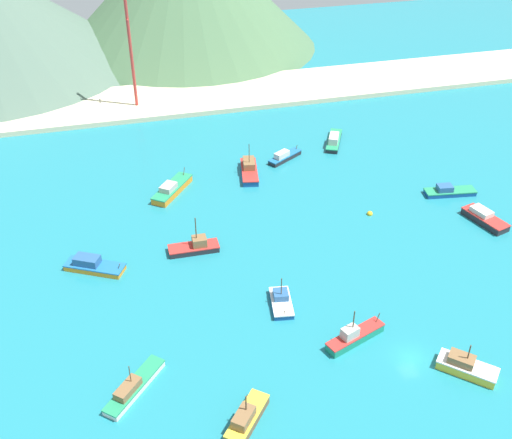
{
  "coord_description": "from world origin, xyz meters",
  "views": [
    {
      "loc": [
        -35.3,
        -51.68,
        61.79
      ],
      "look_at": [
        -12.45,
        34.86,
        2.15
      ],
      "focal_mm": 43.38,
      "sensor_mm": 36.0,
      "label": 1
    }
  ],
  "objects": [
    {
      "name": "ground",
      "position": [
        0.0,
        30.0,
        -0.25
      ],
      "size": [
        260.0,
        280.0,
        0.5
      ],
      "color": "teal"
    },
    {
      "name": "fishing_boat_0",
      "position": [
        26.39,
        37.01,
        0.67
      ],
      "size": [
        10.04,
        4.2,
        2.02
      ],
      "color": "#14478C",
      "rests_on": "ground"
    },
    {
      "name": "fishing_boat_1",
      "position": [
        -40.63,
        30.65,
        0.86
      ],
      "size": [
        9.98,
        7.32,
        2.35
      ],
      "color": "orange",
      "rests_on": "ground"
    },
    {
      "name": "fishing_boat_2",
      "position": [
        -8.7,
        54.41,
        1.0
      ],
      "size": [
        4.91,
        10.38,
        6.72
      ],
      "color": "#14478C",
      "rests_on": "ground"
    },
    {
      "name": "fishing_boat_3",
      "position": [
        -0.09,
        58.43,
        0.78
      ],
      "size": [
        8.32,
        6.3,
        2.14
      ],
      "color": "#232328",
      "rests_on": "ground"
    },
    {
      "name": "fishing_boat_4",
      "position": [
        -6.28,
        4.92,
        0.97
      ],
      "size": [
        9.51,
        5.2,
        5.82
      ],
      "color": "#198466",
      "rests_on": "ground"
    },
    {
      "name": "fishing_boat_5",
      "position": [
        12.7,
        62.76,
        0.9
      ],
      "size": [
        7.08,
        10.68,
        2.51
      ],
      "color": "#232328",
      "rests_on": "ground"
    },
    {
      "name": "fishing_boat_7",
      "position": [
        5.74,
        -4.01,
        0.95
      ],
      "size": [
        7.5,
        7.4,
        4.74
      ],
      "color": "gold",
      "rests_on": "ground"
    },
    {
      "name": "fishing_boat_8",
      "position": [
        -24.92,
        51.06,
        0.89
      ],
      "size": [
        9.19,
        10.71,
        2.9
      ],
      "color": "orange",
      "rests_on": "ground"
    },
    {
      "name": "fishing_boat_9",
      "position": [
        -36.73,
        3.82,
        0.74
      ],
      "size": [
        8.68,
        9.27,
        4.72
      ],
      "color": "silver",
      "rests_on": "ground"
    },
    {
      "name": "fishing_boat_10",
      "position": [
        27.66,
        26.81,
        0.87
      ],
      "size": [
        5.36,
        9.25,
        2.21
      ],
      "color": "#232328",
      "rests_on": "ground"
    },
    {
      "name": "fishing_boat_11",
      "position": [
        -23.89,
        31.41,
        0.85
      ],
      "size": [
        8.47,
        3.07,
        6.57
      ],
      "color": "#232328",
      "rests_on": "ground"
    },
    {
      "name": "fishing_boat_12",
      "position": [
        -13.87,
        14.79,
        0.69
      ],
      "size": [
        3.93,
        7.01,
        4.88
      ],
      "color": "#14478C",
      "rests_on": "ground"
    },
    {
      "name": "fishing_boat_13",
      "position": [
        -24.07,
        -4.69,
        1.01
      ],
      "size": [
        6.92,
        7.6,
        4.98
      ],
      "color": "brown",
      "rests_on": "ground"
    },
    {
      "name": "buoy_0",
      "position": [
        8.88,
        34.24,
        0.18
      ],
      "size": [
        1.05,
        1.05,
        1.05
      ],
      "color": "gold",
      "rests_on": "ground"
    },
    {
      "name": "beach_strip",
      "position": [
        0.0,
        95.56,
        0.6
      ],
      "size": [
        247.0,
        21.63,
        1.2
      ],
      "primitive_type": "cube",
      "color": "beige",
      "rests_on": "ground"
    },
    {
      "name": "radio_tower",
      "position": [
        -27.38,
        92.7,
        18.07
      ],
      "size": [
        3.54,
        2.83,
        35.43
      ],
      "color": "#B7332D",
      "rests_on": "ground"
    }
  ]
}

